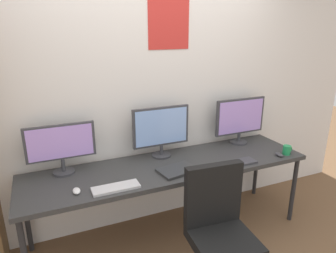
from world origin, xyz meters
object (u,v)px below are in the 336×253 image
Objects in this scene: monitor_left at (61,145)px; monitor_center at (161,129)px; keyboard_right at (237,163)px; mouse_left_side at (279,155)px; keyboard_left at (116,188)px; monitor_right at (240,118)px; mouse_right_side at (77,191)px; laptop_closed at (177,170)px; desk at (170,169)px; coffee_mug at (287,150)px; office_chair at (219,245)px.

monitor_left is 0.90m from monitor_center.
mouse_left_side is at bearing -1.50° from keyboard_right.
keyboard_right is (1.12, 0.00, 0.00)m from keyboard_left.
monitor_right is at bearing 16.86° from keyboard_left.
keyboard_left is at bearing -11.74° from mouse_right_side.
mouse_right_side reaches higher than laptop_closed.
mouse_left_side is 1.06m from laptop_closed.
mouse_right_side reaches higher than keyboard_right.
laptop_closed is (-0.00, -0.15, 0.06)m from desk.
mouse_right_side is at bearing 178.15° from coffee_mug.
office_chair is 1.13m from mouse_right_side.
monitor_right is 6.05× the size of mouse_left_side.
mouse_left_side reaches higher than keyboard_right.
desk is 6.88× the size of keyboard_right.
monitor_right reaches higher than mouse_right_side.
office_chair is at bearing -154.83° from coffee_mug.
monitor_right is 0.54m from mouse_left_side.
monitor_center is at bearing 158.71° from coffee_mug.
monitor_center is 1.74× the size of laptop_closed.
keyboard_right is at bearing 46.09° from office_chair.
keyboard_right is 0.59m from coffee_mug.
coffee_mug reaches higher than desk.
monitor_left is 5.31× the size of coffee_mug.
coffee_mug is at bearing -1.85° from mouse_right_side.
keyboard_right is (-0.34, -0.44, -0.26)m from monitor_right.
mouse_right_side is (-1.89, 0.07, 0.00)m from mouse_left_side.
desk is 7.09× the size of keyboard_left.
mouse_right_side is (-0.29, 0.06, 0.01)m from keyboard_left.
keyboard_left is 0.97× the size of keyboard_right.
keyboard_right is (0.56, -0.23, 0.06)m from desk.
monitor_left is at bearing 148.67° from laptop_closed.
laptop_closed is (-0.00, -0.36, -0.26)m from monitor_center.
coffee_mug is at bearing -0.16° from keyboard_left.
monitor_left is 1.54m from keyboard_right.
mouse_right_side is (-1.41, 0.06, 0.01)m from keyboard_right.
keyboard_right is (0.56, -0.44, -0.27)m from monitor_center.
monitor_right is 1.81× the size of laptop_closed.
monitor_center is at bearing 93.94° from office_chair.
office_chair is 1.76× the size of monitor_left.
monitor_right reaches higher than desk.
monitor_center is at bearing 156.52° from mouse_left_side.
monitor_left reaches higher than mouse_left_side.
laptop_closed is (-0.07, 0.59, 0.35)m from office_chair.
monitor_left is 2.11m from coffee_mug.
monitor_center is 0.76m from keyboard_right.
keyboard_right is 3.56× the size of coffee_mug.
mouse_right_side is at bearing -168.59° from desk.
keyboard_left is at bearing 179.54° from mouse_left_side.
monitor_left is at bearing 166.85° from mouse_left_side.
monitor_left reaches higher than mouse_right_side.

